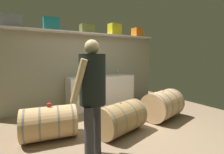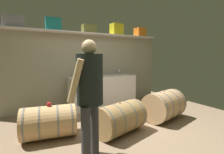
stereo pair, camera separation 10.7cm
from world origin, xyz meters
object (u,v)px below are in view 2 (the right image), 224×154
tasting_cup (49,104)px  wine_barrel_near (49,122)px  winemaker_pouring (89,88)px  wine_bottle_clear (91,72)px  wine_barrel_flank (120,118)px  work_cabinet (103,91)px  toolcase_grey (13,22)px  toolcase_teal (53,24)px  toolcase_olive (89,29)px  toolcase_orange (140,32)px  wine_glass (119,71)px  wine_barrel_far (164,105)px  red_funnel (100,74)px  toolcase_yellow (117,30)px

tasting_cup → wine_barrel_near: bearing=180.0°
winemaker_pouring → wine_barrel_near: bearing=67.8°
wine_bottle_clear → wine_barrel_flank: (-0.06, -1.55, -0.73)m
work_cabinet → winemaker_pouring: 2.55m
toolcase_grey → tasting_cup: 2.17m
toolcase_teal → wine_barrel_near: toolcase_teal is taller
toolcase_olive → toolcase_orange: (1.72, 0.00, 0.02)m
toolcase_grey → wine_glass: bearing=-0.5°
wine_barrel_far → tasting_cup: wine_barrel_far is taller
work_cabinet → red_funnel: 0.49m
toolcase_yellow → toolcase_orange: (0.86, 0.00, -0.03)m
toolcase_teal → wine_bottle_clear: 1.47m
toolcase_yellow → toolcase_orange: size_ratio=1.10×
toolcase_olive → work_cabinet: bearing=-27.6°
work_cabinet → tasting_cup: work_cabinet is taller
toolcase_olive → wine_barrel_flank: size_ratio=0.35×
work_cabinet → wine_barrel_flank: bearing=-105.1°
toolcase_grey → wine_barrel_near: bearing=-72.0°
red_funnel → toolcase_orange: bearing=7.2°
toolcase_olive → wine_barrel_near: 2.68m
toolcase_teal → winemaker_pouring: (0.01, -2.35, -1.19)m
wine_barrel_flank → tasting_cup: tasting_cup is taller
toolcase_yellow → winemaker_pouring: (-1.77, -2.35, -1.20)m
wine_bottle_clear → work_cabinet: bearing=16.8°
wine_barrel_near → winemaker_pouring: winemaker_pouring is taller
toolcase_yellow → wine_barrel_far: bearing=-85.7°
toolcase_yellow → wine_glass: 1.22m
toolcase_teal → toolcase_olive: 0.92m
toolcase_yellow → toolcase_orange: toolcase_yellow is taller
toolcase_grey → toolcase_teal: (0.84, 0.00, 0.02)m
wine_barrel_far → red_funnel: bearing=105.3°
toolcase_yellow → wine_bottle_clear: 1.54m
toolcase_teal → wine_glass: toolcase_teal is taller
work_cabinet → red_funnel: size_ratio=17.08×
wine_bottle_clear → tasting_cup: wine_bottle_clear is taller
wine_barrel_far → winemaker_pouring: (-1.99, -0.62, 0.67)m
wine_barrel_far → wine_barrel_flank: 1.22m
toolcase_yellow → winemaker_pouring: toolcase_yellow is taller
toolcase_olive → wine_bottle_clear: (-0.08, -0.30, -1.13)m
wine_barrel_near → wine_barrel_far: bearing=1.8°
toolcase_orange → work_cabinet: (-1.40, -0.18, -1.73)m
toolcase_yellow → wine_barrel_far: size_ratio=0.33×
tasting_cup → wine_glass: bearing=31.9°
toolcase_olive → toolcase_teal: bearing=-177.4°
wine_glass → winemaker_pouring: 2.98m
wine_bottle_clear → winemaker_pouring: bearing=-112.1°
toolcase_yellow → winemaker_pouring: bearing=-130.0°
toolcase_olive → wine_barrel_far: size_ratio=0.36×
toolcase_orange → red_funnel: bearing=-174.8°
wine_bottle_clear → wine_barrel_near: bearing=-137.7°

